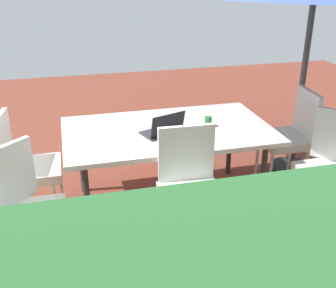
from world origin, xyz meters
name	(u,v)px	position (x,y,z in m)	size (l,w,h in m)	color
ground_plane	(168,201)	(0.00, 0.00, -0.01)	(10.00, 10.00, 0.02)	brown
dining_table	(168,134)	(0.00, 0.00, 0.69)	(1.83, 1.07, 0.74)	silver
chair_west	(290,133)	(-1.24, -0.03, 0.55)	(0.48, 0.47, 0.98)	silver
chair_north	(191,186)	(0.00, 0.71, 0.55)	(0.46, 0.47, 0.98)	silver
chair_northeast	(25,208)	(1.20, 0.73, 0.55)	(0.59, 0.59, 0.98)	silver
chair_east	(25,164)	(1.24, 0.02, 0.55)	(0.49, 0.48, 0.98)	silver
chair_northwest	(333,165)	(-1.24, 0.67, 0.55)	(0.59, 0.59, 0.98)	silver
laptop	(163,130)	(0.07, 0.13, 0.78)	(0.38, 0.34, 0.21)	#2D2D33
cup	(208,122)	(-0.36, 0.03, 0.78)	(0.06, 0.06, 0.09)	#286B33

